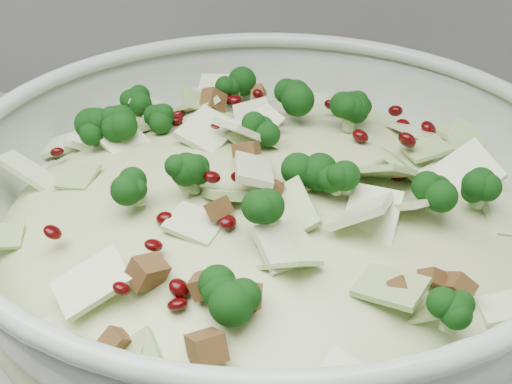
# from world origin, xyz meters

# --- Properties ---
(mixing_bowl) EXTENTS (0.42, 0.42, 0.16)m
(mixing_bowl) POSITION_xyz_m (0.05, 1.60, 0.98)
(mixing_bowl) COLOR #A8B8A9
(mixing_bowl) RESTS_ON counter
(salad) EXTENTS (0.45, 0.45, 0.16)m
(salad) POSITION_xyz_m (0.05, 1.60, 1.01)
(salad) COLOR beige
(salad) RESTS_ON mixing_bowl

